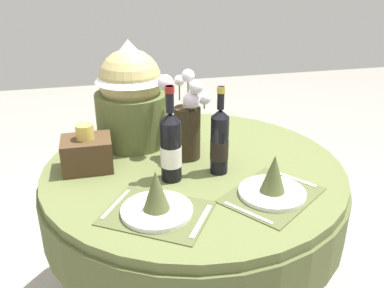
# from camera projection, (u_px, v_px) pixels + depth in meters

# --- Properties ---
(dining_table) EXTENTS (1.25, 1.25, 0.77)m
(dining_table) POSITION_uv_depth(u_px,v_px,m) (194.00, 197.00, 1.77)
(dining_table) COLOR #5B6638
(dining_table) RESTS_ON ground
(place_setting_left) EXTENTS (0.43, 0.40, 0.16)m
(place_setting_left) POSITION_uv_depth(u_px,v_px,m) (157.00, 201.00, 1.36)
(place_setting_left) COLOR #4E562F
(place_setting_left) RESTS_ON dining_table
(place_setting_right) EXTENTS (0.43, 0.41, 0.16)m
(place_setting_right) POSITION_uv_depth(u_px,v_px,m) (273.00, 184.00, 1.47)
(place_setting_right) COLOR #4E562F
(place_setting_right) RESTS_ON dining_table
(flower_vase) EXTENTS (0.20, 0.20, 0.38)m
(flower_vase) POSITION_uv_depth(u_px,v_px,m) (187.00, 120.00, 1.70)
(flower_vase) COLOR #332819
(flower_vase) RESTS_ON dining_table
(wine_bottle_left) EXTENTS (0.07, 0.07, 0.35)m
(wine_bottle_left) POSITION_uv_depth(u_px,v_px,m) (220.00, 141.00, 1.60)
(wine_bottle_left) COLOR black
(wine_bottle_left) RESTS_ON dining_table
(wine_bottle_rear) EXTENTS (0.08, 0.08, 0.37)m
(wine_bottle_rear) POSITION_uv_depth(u_px,v_px,m) (171.00, 146.00, 1.54)
(wine_bottle_rear) COLOR black
(wine_bottle_rear) RESTS_ON dining_table
(gift_tub_back_left) EXTENTS (0.32, 0.32, 0.47)m
(gift_tub_back_left) POSITION_uv_depth(u_px,v_px,m) (131.00, 90.00, 1.82)
(gift_tub_back_left) COLOR #566033
(gift_tub_back_left) RESTS_ON dining_table
(woven_basket_side_left) EXTENTS (0.19, 0.15, 0.19)m
(woven_basket_side_left) POSITION_uv_depth(u_px,v_px,m) (87.00, 152.00, 1.65)
(woven_basket_side_left) COLOR #47331E
(woven_basket_side_left) RESTS_ON dining_table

